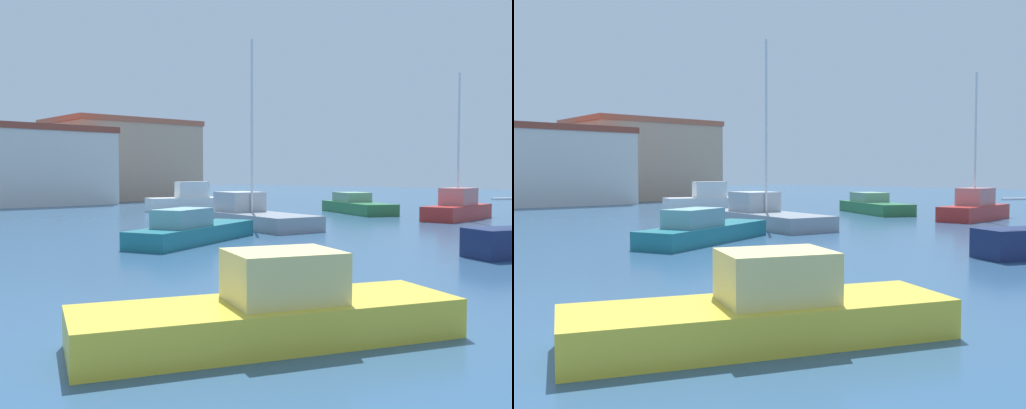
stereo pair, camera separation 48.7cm
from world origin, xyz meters
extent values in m
plane|color=#2D5175|center=(15.00, 20.00, 0.00)|extent=(160.00, 160.00, 0.00)
cube|color=#B22823|center=(32.74, 13.14, 0.40)|extent=(6.07, 2.66, 0.81)
cube|color=#C4716E|center=(32.86, 13.16, 1.29)|extent=(2.41, 1.74, 0.96)
cylinder|color=silver|center=(32.74, 13.14, 4.48)|extent=(0.12, 0.12, 7.35)
cylinder|color=silver|center=(33.78, 13.30, 1.71)|extent=(2.04, 0.38, 0.08)
cube|color=white|center=(26.24, 28.94, 0.47)|extent=(7.08, 3.78, 0.94)
cube|color=silver|center=(25.90, 29.04, 1.48)|extent=(2.39, 1.73, 1.08)
cylinder|color=silver|center=(20.15, 4.17, 1.81)|extent=(1.40, 0.61, 0.08)
cube|color=gray|center=(21.11, 17.36, 0.35)|extent=(3.66, 8.18, 0.69)
cube|color=#ADB0B5|center=(21.26, 18.46, 1.18)|extent=(2.10, 2.29, 0.97)
cylinder|color=silver|center=(21.11, 17.36, 4.84)|extent=(0.12, 0.12, 8.28)
cube|color=#1E707A|center=(15.29, 14.00, 0.32)|extent=(6.80, 4.18, 0.63)
cube|color=#6B9CA2|center=(14.54, 13.69, 0.97)|extent=(2.62, 2.09, 0.67)
cube|color=#28703D|center=(32.73, 20.18, 0.36)|extent=(4.81, 7.01, 0.72)
cube|color=gray|center=(33.11, 21.01, 1.02)|extent=(2.60, 2.94, 0.61)
cube|color=gold|center=(8.34, 2.34, 0.31)|extent=(6.21, 3.80, 0.62)
cube|color=#DFCD77|center=(8.55, 2.26, 1.01)|extent=(2.03, 1.83, 0.78)
cube|color=beige|center=(20.82, 45.06, 2.96)|extent=(11.64, 9.02, 5.92)
cube|color=brown|center=(20.82, 45.06, 6.17)|extent=(11.87, 9.20, 0.50)
cube|color=tan|center=(31.51, 48.92, 3.65)|extent=(12.96, 9.62, 7.29)
cube|color=#B25B42|center=(31.51, 48.92, 7.54)|extent=(13.22, 9.81, 0.50)
camera|label=1|loc=(2.21, -4.26, 2.58)|focal=41.78mm
camera|label=2|loc=(2.58, -4.58, 2.58)|focal=41.78mm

